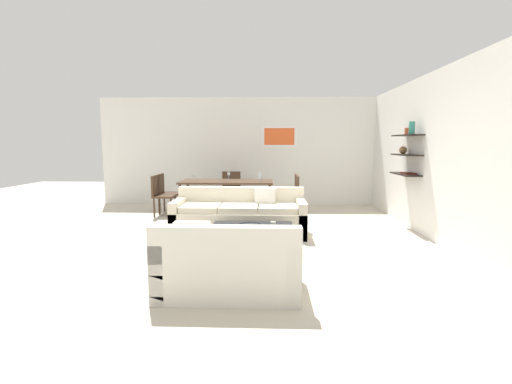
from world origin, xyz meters
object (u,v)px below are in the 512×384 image
Objects in this scene: wine_glass_right_far at (260,175)px; decorative_bowl at (250,226)px; dining_chair_left_far at (166,190)px; loveseat_white at (229,265)px; candle_jar at (273,224)px; dining_chair_right_near at (292,193)px; dining_chair_right_far at (291,191)px; wine_glass_left_far at (195,176)px; coffee_table at (252,241)px; dining_chair_left_near at (161,193)px; sofa_beige at (240,217)px; dining_table at (227,184)px; dining_chair_head at (231,187)px; wine_glass_right_near at (260,177)px; wine_glass_head at (229,174)px.

decorative_bowl is at bearing -91.10° from wine_glass_right_far.
loveseat_white is at bearing -66.85° from dining_chair_left_far.
loveseat_white is 18.94× the size of candle_jar.
wine_glass_right_far reaches higher than dining_chair_right_near.
wine_glass_left_far is (-2.13, -0.09, 0.35)m from dining_chair_right_far.
dining_chair_left_near is (-2.10, 2.77, 0.31)m from coffee_table.
sofa_beige is 15.68× the size of wine_glass_left_far.
dining_chair_right_near reaches higher than dining_table.
dining_chair_right_near is at bearing -36.86° from dining_chair_head.
wine_glass_right_near is at bearing 87.15° from loveseat_white.
wine_glass_right_far is at bearing -45.67° from dining_chair_head.
dining_chair_left_far is (-1.41, -0.65, 0.00)m from dining_chair_head.
wine_glass_right_near is at bearing -53.03° from dining_chair_head.
dining_chair_left_near is 5.42× the size of wine_glass_head.
sofa_beige is 1.12× the size of dining_table.
dining_chair_left_near is (-2.81, -0.40, 0.00)m from dining_chair_right_far.
coffee_table is at bearing 82.54° from loveseat_white.
dining_chair_left_far is at bearing 171.86° from dining_chair_right_near.
dining_chair_right_far is 2.16m from wine_glass_left_far.
wine_glass_head reaches higher than wine_glass_left_far.
dining_chair_right_far is (1.41, 0.20, -0.18)m from dining_table.
dining_chair_right_far is at bearing 0.00° from dining_chair_left_far.
wine_glass_head is (-0.67, 3.37, 0.45)m from decorative_bowl.
wine_glass_head is at bearing 172.48° from dining_chair_right_far.
wine_glass_right_far reaches higher than dining_chair_left_near.
dining_table is at bearing -8.14° from dining_chair_left_far.
sofa_beige is at bearing -99.09° from wine_glass_right_far.
dining_chair_left_far reaches higher than decorative_bowl.
dining_chair_right_near is (1.41, -0.20, -0.18)m from dining_table.
wine_glass_right_near is at bearing 2.43° from dining_chair_left_near.
wine_glass_left_far is at bearing 114.20° from decorative_bowl.
wine_glass_right_far is (0.73, -0.28, -0.00)m from wine_glass_head.
loveseat_white is 10.15× the size of wine_glass_left_far.
dining_chair_head is (-1.41, 0.65, 0.00)m from dining_chair_right_far.
loveseat_white is 4.23m from wine_glass_right_near.
coffee_table is at bearing -77.76° from sofa_beige.
dining_chair_head is at bearing 95.73° from loveseat_white.
decorative_bowl is 0.37× the size of dining_chair_left_near.
candle_jar is (0.30, 0.14, 0.22)m from coffee_table.
dining_chair_left_near is 1.00× the size of dining_chair_head.
decorative_bowl is 2.03× the size of wine_glass_head.
dining_chair_right_near is 6.24× the size of wine_glass_right_near.
wine_glass_left_far reaches higher than dining_chair_left_near.
coffee_table is at bearing -90.69° from wine_glass_right_near.
dining_chair_right_near is at bearing -8.31° from wine_glass_left_far.
sofa_beige is 2.19m from dining_chair_right_far.
wine_glass_right_near is at bearing 89.31° from coffee_table.
dining_chair_left_near is at bearing 115.15° from loveseat_white.
decorative_bowl is at bearing -65.80° from wine_glass_left_far.
candle_jar is 0.09× the size of dining_chair_right_far.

